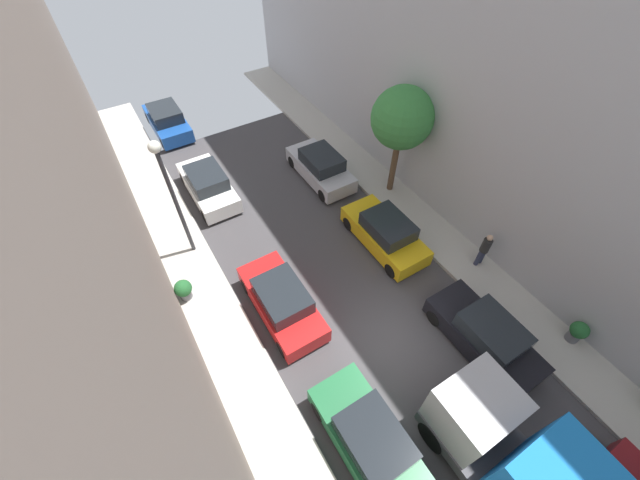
# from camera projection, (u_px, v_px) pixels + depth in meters

# --- Properties ---
(ground) EXTENTS (32.00, 32.00, 0.00)m
(ground) POSITION_uv_depth(u_px,v_px,m) (390.00, 343.00, 13.85)
(ground) COLOR #423F42
(sidewalk_left) EXTENTS (2.00, 44.00, 0.15)m
(sidewalk_left) POSITION_uv_depth(u_px,v_px,m) (266.00, 419.00, 12.08)
(sidewalk_left) COLOR #B7B2A8
(sidewalk_left) RESTS_ON ground
(sidewalk_right) EXTENTS (2.00, 44.00, 0.15)m
(sidewalk_right) POSITION_uv_depth(u_px,v_px,m) (488.00, 283.00, 15.51)
(sidewalk_right) COLOR #B7B2A8
(sidewalk_right) RESTS_ON ground
(parked_car_left_2) EXTENTS (1.78, 4.20, 1.57)m
(parked_car_left_2) POSITION_uv_depth(u_px,v_px,m) (370.00, 441.00, 11.08)
(parked_car_left_2) COLOR #1E6638
(parked_car_left_2) RESTS_ON ground
(parked_car_left_3) EXTENTS (1.78, 4.20, 1.57)m
(parked_car_left_3) POSITION_uv_depth(u_px,v_px,m) (282.00, 301.00, 14.19)
(parked_car_left_3) COLOR red
(parked_car_left_3) RESTS_ON ground
(parked_car_left_4) EXTENTS (1.78, 4.20, 1.57)m
(parked_car_left_4) POSITION_uv_depth(u_px,v_px,m) (208.00, 185.00, 18.52)
(parked_car_left_4) COLOR white
(parked_car_left_4) RESTS_ON ground
(parked_car_left_5) EXTENTS (1.78, 4.20, 1.57)m
(parked_car_left_5) POSITION_uv_depth(u_px,v_px,m) (167.00, 121.00, 22.27)
(parked_car_left_5) COLOR #194799
(parked_car_left_5) RESTS_ON ground
(parked_car_right_2) EXTENTS (1.78, 4.20, 1.57)m
(parked_car_right_2) POSITION_uv_depth(u_px,v_px,m) (486.00, 336.00, 13.26)
(parked_car_right_2) COLOR black
(parked_car_right_2) RESTS_ON ground
(parked_car_right_3) EXTENTS (1.78, 4.20, 1.57)m
(parked_car_right_3) POSITION_uv_depth(u_px,v_px,m) (385.00, 233.00, 16.44)
(parked_car_right_3) COLOR gold
(parked_car_right_3) RESTS_ON ground
(parked_car_right_4) EXTENTS (1.78, 4.20, 1.57)m
(parked_car_right_4) POSITION_uv_depth(u_px,v_px,m) (321.00, 167.00, 19.43)
(parked_car_right_4) COLOR silver
(parked_car_right_4) RESTS_ON ground
(pedestrian) EXTENTS (0.40, 0.36, 1.72)m
(pedestrian) POSITION_uv_depth(u_px,v_px,m) (484.00, 249.00, 15.40)
(pedestrian) COLOR #2D334C
(pedestrian) RESTS_ON sidewalk_right
(street_tree_1) EXTENTS (2.71, 2.71, 5.30)m
(street_tree_1) POSITION_uv_depth(u_px,v_px,m) (402.00, 119.00, 16.27)
(street_tree_1) COLOR brown
(street_tree_1) RESTS_ON sidewalk_right
(potted_plant_2) EXTENTS (0.62, 0.62, 0.96)m
(potted_plant_2) POSITION_uv_depth(u_px,v_px,m) (578.00, 332.00, 13.41)
(potted_plant_2) COLOR slate
(potted_plant_2) RESTS_ON sidewalk_right
(potted_plant_4) EXTENTS (0.67, 0.67, 0.92)m
(potted_plant_4) POSITION_uv_depth(u_px,v_px,m) (183.00, 289.00, 14.61)
(potted_plant_4) COLOR slate
(potted_plant_4) RESTS_ON sidewalk_left
(lamp_post) EXTENTS (0.44, 0.44, 5.49)m
(lamp_post) POSITION_uv_depth(u_px,v_px,m) (169.00, 185.00, 13.88)
(lamp_post) COLOR #333338
(lamp_post) RESTS_ON sidewalk_left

